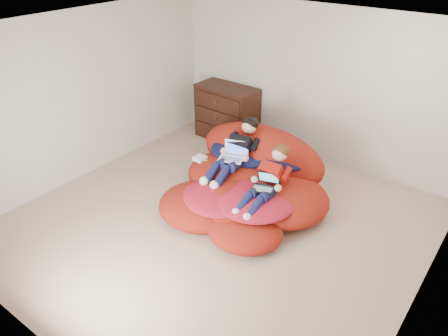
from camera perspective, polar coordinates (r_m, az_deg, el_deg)
room_shell at (r=5.75m, az=-0.84°, el=-5.49°), size 5.10×5.10×2.77m
dresser at (r=7.97m, az=0.37°, el=7.18°), size 1.14×0.65×1.00m
beanbag_pile at (r=6.28m, az=3.26°, el=-1.64°), size 2.42×2.35×0.93m
cream_pillow at (r=6.94m, az=3.35°, el=4.70°), size 0.45×0.28×0.28m
older_boy at (r=6.28m, az=1.79°, el=2.55°), size 0.38×1.16×0.70m
younger_boy at (r=5.71m, az=5.86°, el=-1.25°), size 0.31×1.05×0.68m
laptop_white at (r=6.23m, az=1.24°, el=1.86°), size 0.40×0.38×0.25m
laptop_black at (r=5.68m, az=5.44°, el=-2.06°), size 0.34×0.36×0.21m
power_adapter at (r=6.56m, az=-3.14°, el=1.25°), size 0.17×0.17×0.06m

